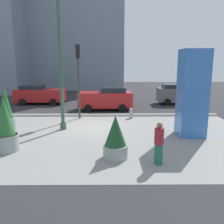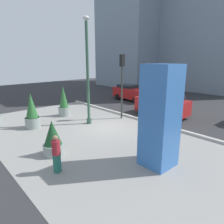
{
  "view_description": "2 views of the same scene",
  "coord_description": "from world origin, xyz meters",
  "px_view_note": "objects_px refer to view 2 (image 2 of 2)",
  "views": [
    {
      "loc": [
        1.12,
        -14.11,
        3.92
      ],
      "look_at": [
        1.23,
        -0.96,
        1.16
      ],
      "focal_mm": 38.32,
      "sensor_mm": 36.0,
      "label": 1
    },
    {
      "loc": [
        10.49,
        -8.99,
        4.81
      ],
      "look_at": [
        0.95,
        -0.42,
        1.42
      ],
      "focal_mm": 32.98,
      "sensor_mm": 36.0,
      "label": 2
    }
  ],
  "objects_px": {
    "art_pillar_blue": "(160,117)",
    "potted_plant_mid_plaza": "(64,103)",
    "fire_hydrant": "(159,124)",
    "car_passing_lane": "(131,92)",
    "lamp_post": "(88,74)",
    "car_curb_west": "(162,105)",
    "potted_plant_by_pillar": "(53,139)",
    "potted_plant_near_right": "(32,113)",
    "traffic_light_far_side": "(122,77)",
    "pedestrian_crossing": "(56,152)"
  },
  "relations": [
    {
      "from": "fire_hydrant",
      "to": "car_curb_west",
      "type": "bearing_deg",
      "value": 121.2
    },
    {
      "from": "art_pillar_blue",
      "to": "car_passing_lane",
      "type": "bearing_deg",
      "value": 137.66
    },
    {
      "from": "pedestrian_crossing",
      "to": "traffic_light_far_side",
      "type": "bearing_deg",
      "value": 117.21
    },
    {
      "from": "lamp_post",
      "to": "pedestrian_crossing",
      "type": "xyz_separation_m",
      "value": [
        4.65,
        -5.02,
        -2.72
      ]
    },
    {
      "from": "art_pillar_blue",
      "to": "potted_plant_near_right",
      "type": "height_order",
      "value": "art_pillar_blue"
    },
    {
      "from": "lamp_post",
      "to": "fire_hydrant",
      "type": "distance_m",
      "value": 6.09
    },
    {
      "from": "potted_plant_mid_plaza",
      "to": "car_curb_west",
      "type": "xyz_separation_m",
      "value": [
        5.61,
        6.15,
        -0.16
      ]
    },
    {
      "from": "potted_plant_by_pillar",
      "to": "car_passing_lane",
      "type": "bearing_deg",
      "value": 117.65
    },
    {
      "from": "potted_plant_by_pillar",
      "to": "car_passing_lane",
      "type": "relative_size",
      "value": 0.4
    },
    {
      "from": "potted_plant_near_right",
      "to": "traffic_light_far_side",
      "type": "bearing_deg",
      "value": 68.78
    },
    {
      "from": "potted_plant_mid_plaza",
      "to": "pedestrian_crossing",
      "type": "xyz_separation_m",
      "value": [
        7.82,
        -4.72,
        -0.17
      ]
    },
    {
      "from": "fire_hydrant",
      "to": "traffic_light_far_side",
      "type": "relative_size",
      "value": 0.15
    },
    {
      "from": "fire_hydrant",
      "to": "car_curb_west",
      "type": "distance_m",
      "value": 3.57
    },
    {
      "from": "potted_plant_near_right",
      "to": "car_passing_lane",
      "type": "xyz_separation_m",
      "value": [
        -2.07,
        12.33,
        -0.19
      ]
    },
    {
      "from": "lamp_post",
      "to": "potted_plant_by_pillar",
      "type": "relative_size",
      "value": 4.12
    },
    {
      "from": "potted_plant_mid_plaza",
      "to": "car_curb_west",
      "type": "bearing_deg",
      "value": 47.62
    },
    {
      "from": "potted_plant_mid_plaza",
      "to": "pedestrian_crossing",
      "type": "distance_m",
      "value": 9.13
    },
    {
      "from": "pedestrian_crossing",
      "to": "potted_plant_near_right",
      "type": "bearing_deg",
      "value": 166.96
    },
    {
      "from": "lamp_post",
      "to": "art_pillar_blue",
      "type": "relative_size",
      "value": 1.64
    },
    {
      "from": "potted_plant_by_pillar",
      "to": "potted_plant_mid_plaza",
      "type": "distance_m",
      "value": 7.39
    },
    {
      "from": "car_passing_lane",
      "to": "car_curb_west",
      "type": "distance_m",
      "value": 7.02
    },
    {
      "from": "lamp_post",
      "to": "fire_hydrant",
      "type": "xyz_separation_m",
      "value": [
        4.27,
        2.83,
        -3.3
      ]
    },
    {
      "from": "lamp_post",
      "to": "pedestrian_crossing",
      "type": "relative_size",
      "value": 4.41
    },
    {
      "from": "art_pillar_blue",
      "to": "fire_hydrant",
      "type": "bearing_deg",
      "value": 125.04
    },
    {
      "from": "pedestrian_crossing",
      "to": "potted_plant_by_pillar",
      "type": "bearing_deg",
      "value": 158.53
    },
    {
      "from": "fire_hydrant",
      "to": "pedestrian_crossing",
      "type": "height_order",
      "value": "pedestrian_crossing"
    },
    {
      "from": "art_pillar_blue",
      "to": "fire_hydrant",
      "type": "distance_m",
      "value": 5.32
    },
    {
      "from": "lamp_post",
      "to": "potted_plant_mid_plaza",
      "type": "xyz_separation_m",
      "value": [
        -3.16,
        -0.31,
        -2.55
      ]
    },
    {
      "from": "pedestrian_crossing",
      "to": "potted_plant_mid_plaza",
      "type": "bearing_deg",
      "value": 148.9
    },
    {
      "from": "potted_plant_mid_plaza",
      "to": "potted_plant_near_right",
      "type": "xyz_separation_m",
      "value": [
        1.33,
        -3.21,
        -0.02
      ]
    },
    {
      "from": "car_passing_lane",
      "to": "fire_hydrant",
      "type": "bearing_deg",
      "value": -36.19
    },
    {
      "from": "potted_plant_by_pillar",
      "to": "potted_plant_near_right",
      "type": "bearing_deg",
      "value": 170.0
    },
    {
      "from": "traffic_light_far_side",
      "to": "pedestrian_crossing",
      "type": "bearing_deg",
      "value": -62.79
    },
    {
      "from": "potted_plant_near_right",
      "to": "traffic_light_far_side",
      "type": "height_order",
      "value": "traffic_light_far_side"
    },
    {
      "from": "car_passing_lane",
      "to": "pedestrian_crossing",
      "type": "bearing_deg",
      "value": -58.26
    },
    {
      "from": "art_pillar_blue",
      "to": "potted_plant_near_right",
      "type": "relative_size",
      "value": 1.85
    },
    {
      "from": "potted_plant_mid_plaza",
      "to": "traffic_light_far_side",
      "type": "bearing_deg",
      "value": 39.52
    },
    {
      "from": "lamp_post",
      "to": "car_curb_west",
      "type": "bearing_deg",
      "value": 67.28
    },
    {
      "from": "potted_plant_by_pillar",
      "to": "car_curb_west",
      "type": "relative_size",
      "value": 0.41
    },
    {
      "from": "lamp_post",
      "to": "potted_plant_mid_plaza",
      "type": "relative_size",
      "value": 2.95
    },
    {
      "from": "art_pillar_blue",
      "to": "car_passing_lane",
      "type": "relative_size",
      "value": 1.01
    },
    {
      "from": "car_curb_west",
      "to": "lamp_post",
      "type": "bearing_deg",
      "value": -112.72
    },
    {
      "from": "traffic_light_far_side",
      "to": "car_passing_lane",
      "type": "distance_m",
      "value": 7.91
    },
    {
      "from": "fire_hydrant",
      "to": "car_curb_west",
      "type": "height_order",
      "value": "car_curb_west"
    },
    {
      "from": "art_pillar_blue",
      "to": "potted_plant_mid_plaza",
      "type": "xyz_separation_m",
      "value": [
        -10.28,
        0.93,
        -1.17
      ]
    },
    {
      "from": "potted_plant_by_pillar",
      "to": "traffic_light_far_side",
      "type": "distance_m",
      "value": 7.99
    },
    {
      "from": "fire_hydrant",
      "to": "car_passing_lane",
      "type": "bearing_deg",
      "value": 143.81
    },
    {
      "from": "fire_hydrant",
      "to": "pedestrian_crossing",
      "type": "relative_size",
      "value": 0.44
    },
    {
      "from": "potted_plant_by_pillar",
      "to": "art_pillar_blue",
      "type": "bearing_deg",
      "value": 37.3
    },
    {
      "from": "potted_plant_near_right",
      "to": "fire_hydrant",
      "type": "bearing_deg",
      "value": 46.11
    }
  ]
}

